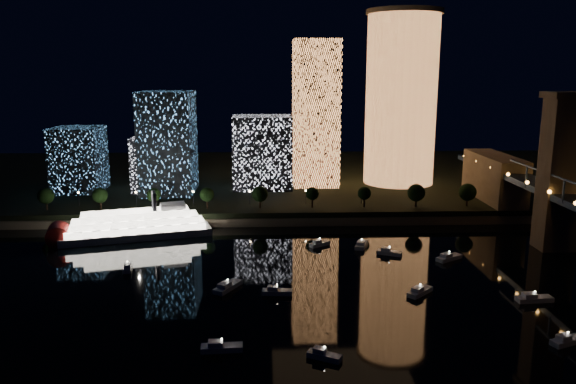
% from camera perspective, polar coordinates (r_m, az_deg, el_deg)
% --- Properties ---
extents(ground, '(520.00, 520.00, 0.00)m').
position_cam_1_polar(ground, '(135.40, 9.94, -12.50)').
color(ground, black).
rests_on(ground, ground).
extents(far_bank, '(420.00, 160.00, 5.00)m').
position_cam_1_polar(far_bank, '(286.50, 3.28, 1.37)').
color(far_bank, black).
rests_on(far_bank, ground).
extents(seawall, '(420.00, 6.00, 3.00)m').
position_cam_1_polar(seawall, '(211.15, 5.31, -2.87)').
color(seawall, '#6B5E4C').
rests_on(seawall, ground).
extents(tower_cylindrical, '(34.00, 34.00, 77.78)m').
position_cam_1_polar(tower_cylindrical, '(263.95, 11.41, 9.31)').
color(tower_cylindrical, '#E98D4A').
rests_on(tower_cylindrical, far_bank).
extents(tower_rectangular, '(20.36, 20.36, 64.79)m').
position_cam_1_polar(tower_rectangular, '(255.20, 2.84, 7.96)').
color(tower_rectangular, '#E98D4A').
rests_on(tower_rectangular, far_bank).
extents(midrise_blocks, '(102.42, 32.97, 42.93)m').
position_cam_1_polar(midrise_blocks, '(248.79, -11.17, 4.05)').
color(midrise_blocks, white).
rests_on(midrise_blocks, far_bank).
extents(riverboat, '(54.80, 24.04, 16.23)m').
position_cam_1_polar(riverboat, '(199.68, -15.81, -3.38)').
color(riverboat, silver).
rests_on(riverboat, ground).
extents(motorboats, '(112.69, 79.83, 2.78)m').
position_cam_1_polar(motorboats, '(152.88, 7.00, -9.12)').
color(motorboats, silver).
rests_on(motorboats, ground).
extents(esplanade_trees, '(166.42, 6.79, 8.90)m').
position_cam_1_polar(esplanade_trees, '(213.07, -1.15, -0.20)').
color(esplanade_trees, black).
rests_on(esplanade_trees, far_bank).
extents(street_lamps, '(132.70, 0.70, 5.65)m').
position_cam_1_polar(street_lamps, '(219.29, -3.90, -0.25)').
color(street_lamps, black).
rests_on(street_lamps, far_bank).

